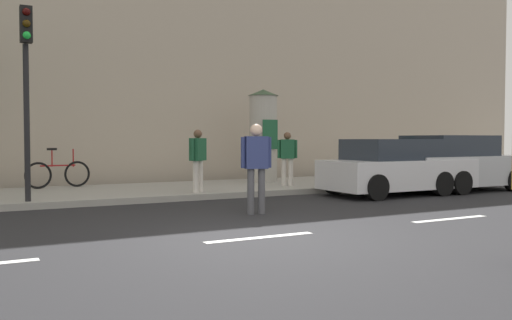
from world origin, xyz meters
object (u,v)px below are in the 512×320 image
(pedestrian_with_bag, at_px, (287,155))
(bicycle_leaning, at_px, (58,174))
(traffic_light, at_px, (26,71))
(pedestrian_in_red_top, at_px, (256,161))
(parked_car_dark, at_px, (396,168))
(parked_car_silver, at_px, (453,164))
(pedestrian_tallest, at_px, (198,155))
(poster_column, at_px, (263,135))

(pedestrian_with_bag, distance_m, bicycle_leaning, 6.37)
(traffic_light, xyz_separation_m, pedestrian_in_red_top, (3.89, -2.97, -1.86))
(pedestrian_in_red_top, relative_size, parked_car_dark, 0.43)
(pedestrian_in_red_top, relative_size, pedestrian_with_bag, 1.16)
(traffic_light, bearing_deg, parked_car_dark, -9.14)
(parked_car_silver, bearing_deg, pedestrian_tallest, 167.09)
(pedestrian_with_bag, distance_m, parked_car_dark, 3.06)
(poster_column, height_order, parked_car_silver, poster_column)
(pedestrian_with_bag, xyz_separation_m, parked_car_dark, (1.99, -2.30, -0.32))
(traffic_light, bearing_deg, poster_column, 19.40)
(poster_column, xyz_separation_m, pedestrian_with_bag, (-0.10, -1.62, -0.58))
(pedestrian_tallest, bearing_deg, bicycle_leaning, 135.29)
(pedestrian_with_bag, bearing_deg, pedestrian_in_red_top, -128.57)
(pedestrian_tallest, relative_size, bicycle_leaning, 0.89)
(pedestrian_in_red_top, distance_m, parked_car_dark, 5.29)
(traffic_light, relative_size, pedestrian_with_bag, 2.67)
(pedestrian_tallest, distance_m, bicycle_leaning, 4.16)
(parked_car_silver, bearing_deg, bicycle_leaning, 155.78)
(bicycle_leaning, height_order, parked_car_dark, parked_car_dark)
(poster_column, distance_m, pedestrian_tallest, 3.82)
(traffic_light, xyz_separation_m, parked_car_dark, (8.94, -1.44, -2.20))
(bicycle_leaning, bearing_deg, parked_car_silver, -24.22)
(bicycle_leaning, bearing_deg, pedestrian_with_bag, -21.48)
(bicycle_leaning, bearing_deg, poster_column, -6.69)
(pedestrian_with_bag, relative_size, pedestrian_tallest, 0.98)
(pedestrian_in_red_top, relative_size, pedestrian_tallest, 1.13)
(pedestrian_tallest, relative_size, parked_car_dark, 0.38)
(poster_column, bearing_deg, bicycle_leaning, 173.31)
(poster_column, height_order, parked_car_dark, poster_column)
(parked_car_silver, bearing_deg, parked_car_dark, -177.95)
(pedestrian_tallest, bearing_deg, traffic_light, -175.88)
(parked_car_dark, bearing_deg, pedestrian_with_bag, 130.91)
(poster_column, height_order, pedestrian_with_bag, poster_column)
(pedestrian_tallest, xyz_separation_m, parked_car_dark, (4.97, -1.72, -0.36))
(bicycle_leaning, xyz_separation_m, parked_car_silver, (10.10, -4.55, 0.22))
(poster_column, xyz_separation_m, pedestrian_in_red_top, (-3.16, -5.45, -0.56))
(pedestrian_in_red_top, bearing_deg, poster_column, 59.92)
(traffic_light, distance_m, pedestrian_in_red_top, 5.24)
(traffic_light, distance_m, bicycle_leaning, 4.11)
(pedestrian_with_bag, bearing_deg, poster_column, 86.40)
(pedestrian_tallest, xyz_separation_m, parked_car_silver, (7.17, -1.64, -0.32))
(poster_column, distance_m, parked_car_dark, 4.44)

